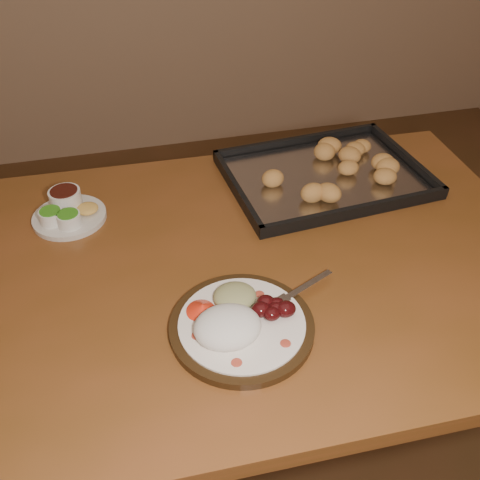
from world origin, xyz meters
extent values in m
plane|color=brown|center=(0.00, 0.00, 0.00)|extent=(4.00, 4.00, 0.00)
cube|color=brown|center=(-0.11, 0.11, 0.73)|extent=(1.52, 0.94, 0.04)
cylinder|color=#4A3116|center=(0.58, 0.47, 0.35)|extent=(0.07, 0.07, 0.71)
cylinder|color=black|center=(-0.08, -0.08, 0.76)|extent=(0.27, 0.27, 0.02)
cylinder|color=white|center=(-0.08, -0.08, 0.77)|extent=(0.24, 0.24, 0.01)
ellipsoid|color=#B43D2B|center=(-0.12, -0.17, 0.77)|extent=(0.02, 0.02, 0.00)
ellipsoid|color=#B43D2B|center=(-0.02, -0.15, 0.77)|extent=(0.02, 0.02, 0.00)
ellipsoid|color=#B43D2B|center=(-0.03, -0.02, 0.77)|extent=(0.02, 0.02, 0.00)
ellipsoid|color=#B43D2B|center=(-0.17, -0.09, 0.77)|extent=(0.02, 0.02, 0.00)
ellipsoid|color=white|center=(-0.12, -0.10, 0.78)|extent=(0.15, 0.14, 0.06)
ellipsoid|color=#4B0A0E|center=(-0.03, -0.09, 0.78)|extent=(0.03, 0.03, 0.03)
ellipsoid|color=#4B0A0E|center=(-0.01, -0.06, 0.78)|extent=(0.03, 0.03, 0.03)
ellipsoid|color=#4B0A0E|center=(-0.03, -0.06, 0.78)|extent=(0.03, 0.03, 0.03)
ellipsoid|color=#4B0A0E|center=(0.00, -0.08, 0.78)|extent=(0.03, 0.03, 0.03)
ellipsoid|color=#4B0A0E|center=(-0.05, -0.07, 0.78)|extent=(0.03, 0.03, 0.03)
ellipsoid|color=#4B0A0E|center=(-0.02, -0.07, 0.78)|extent=(0.03, 0.03, 0.03)
ellipsoid|color=tan|center=(-0.08, -0.02, 0.78)|extent=(0.11, 0.10, 0.03)
cone|color=red|center=(-0.15, -0.04, 0.78)|extent=(0.09, 0.09, 0.03)
cube|color=silver|center=(0.06, -0.02, 0.77)|extent=(0.12, 0.07, 0.00)
cube|color=silver|center=(0.00, -0.05, 0.77)|extent=(0.04, 0.03, 0.00)
cylinder|color=silver|center=(-0.02, -0.07, 0.77)|extent=(0.03, 0.01, 0.00)
cylinder|color=silver|center=(-0.02, -0.06, 0.77)|extent=(0.03, 0.01, 0.00)
cylinder|color=silver|center=(-0.02, -0.06, 0.77)|extent=(0.03, 0.01, 0.00)
cylinder|color=silver|center=(-0.02, -0.05, 0.77)|extent=(0.03, 0.01, 0.00)
cylinder|color=beige|center=(-0.40, 0.35, 0.76)|extent=(0.17, 0.17, 0.01)
cylinder|color=white|center=(-0.43, 0.33, 0.78)|extent=(0.05, 0.05, 0.03)
cylinder|color=#36881B|center=(-0.43, 0.33, 0.79)|extent=(0.05, 0.05, 0.00)
cylinder|color=white|center=(-0.39, 0.31, 0.78)|extent=(0.05, 0.05, 0.03)
cylinder|color=#36881B|center=(-0.39, 0.31, 0.79)|extent=(0.05, 0.05, 0.00)
cylinder|color=silver|center=(-0.40, 0.39, 0.78)|extent=(0.07, 0.07, 0.04)
cylinder|color=#330E09|center=(-0.40, 0.39, 0.81)|extent=(0.06, 0.06, 0.00)
ellipsoid|color=gold|center=(-0.35, 0.35, 0.77)|extent=(0.05, 0.05, 0.02)
cube|color=black|center=(0.25, 0.37, 0.75)|extent=(0.52, 0.40, 0.01)
cube|color=black|center=(0.23, 0.54, 0.77)|extent=(0.49, 0.06, 0.02)
cube|color=black|center=(0.26, 0.19, 0.77)|extent=(0.49, 0.06, 0.02)
cube|color=black|center=(0.49, 0.39, 0.77)|extent=(0.05, 0.36, 0.02)
cube|color=black|center=(0.01, 0.35, 0.77)|extent=(0.05, 0.36, 0.02)
cube|color=silver|center=(0.25, 0.37, 0.76)|extent=(0.49, 0.37, 0.00)
ellipsoid|color=gold|center=(0.31, 0.37, 0.78)|extent=(0.05, 0.05, 0.04)
ellipsoid|color=gold|center=(0.36, 0.42, 0.78)|extent=(0.07, 0.07, 0.04)
ellipsoid|color=gold|center=(0.28, 0.47, 0.78)|extent=(0.07, 0.07, 0.04)
ellipsoid|color=gold|center=(0.24, 0.43, 0.78)|extent=(0.05, 0.05, 0.04)
ellipsoid|color=gold|center=(0.19, 0.44, 0.78)|extent=(0.07, 0.07, 0.04)
ellipsoid|color=gold|center=(0.19, 0.38, 0.78)|extent=(0.07, 0.07, 0.04)
ellipsoid|color=gold|center=(0.12, 0.36, 0.78)|extent=(0.05, 0.05, 0.04)
ellipsoid|color=gold|center=(0.18, 0.31, 0.78)|extent=(0.07, 0.07, 0.04)
ellipsoid|color=gold|center=(0.18, 0.31, 0.78)|extent=(0.07, 0.07, 0.04)
ellipsoid|color=gold|center=(0.26, 0.27, 0.78)|extent=(0.05, 0.05, 0.04)
ellipsoid|color=gold|center=(0.28, 0.33, 0.78)|extent=(0.07, 0.07, 0.04)
ellipsoid|color=gold|center=(0.37, 0.34, 0.78)|extent=(0.07, 0.07, 0.04)
camera|label=1|loc=(-0.25, -0.73, 1.51)|focal=40.00mm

